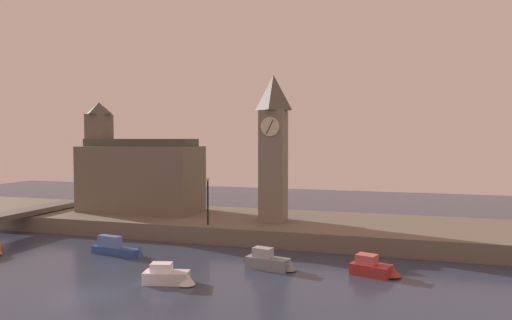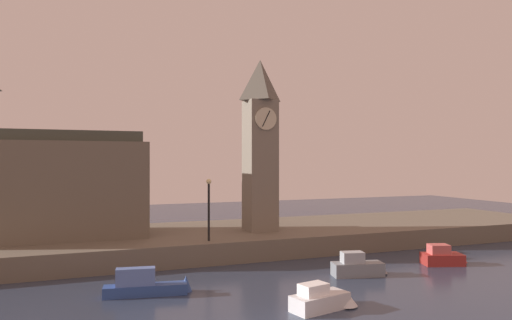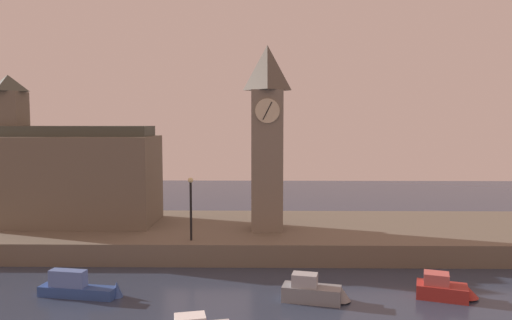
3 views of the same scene
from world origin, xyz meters
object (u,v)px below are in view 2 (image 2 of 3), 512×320
clock_tower (260,142)px  boat_cruiser_grey (361,267)px  boat_tour_blue (150,285)px  streetlamp (209,203)px  boat_dinghy_red (445,257)px  boat_ferry_white (325,299)px  parliament_hall (49,183)px

clock_tower → boat_cruiser_grey: size_ratio=3.57×
boat_tour_blue → streetlamp: bearing=52.5°
boat_dinghy_red → streetlamp: bearing=156.5°
boat_cruiser_grey → boat_ferry_white: boat_cruiser_grey is taller
boat_tour_blue → boat_cruiser_grey: boat_cruiser_grey is taller
parliament_hall → boat_cruiser_grey: (18.09, -12.38, -4.87)m
parliament_hall → boat_tour_blue: bearing=-65.6°
streetlamp → boat_ferry_white: (2.36, -11.95, -3.67)m
clock_tower → boat_tour_blue: bearing=-135.8°
parliament_hall → boat_dinghy_red: size_ratio=3.51×
streetlamp → boat_dinghy_red: (14.80, -6.43, -3.64)m
boat_ferry_white → streetlamp: bearing=101.2°
boat_cruiser_grey → boat_dinghy_red: bearing=4.5°
streetlamp → boat_cruiser_grey: size_ratio=1.13×
clock_tower → boat_tour_blue: 16.32m
boat_dinghy_red → boat_ferry_white: size_ratio=0.99×
streetlamp → boat_ferry_white: 12.72m
clock_tower → boat_tour_blue: size_ratio=2.83×
parliament_hall → boat_tour_blue: parliament_hall is taller
parliament_hall → boat_cruiser_grey: size_ratio=3.30×
boat_dinghy_red → boat_ferry_white: (-12.45, -5.52, -0.03)m
streetlamp → boat_tour_blue: streetlamp is taller
streetlamp → parliament_hall: bearing=152.6°
boat_tour_blue → clock_tower: bearing=44.2°
clock_tower → boat_tour_blue: clock_tower is taller
clock_tower → boat_tour_blue: (-10.18, -9.89, -8.07)m
boat_dinghy_red → boat_ferry_white: boat_dinghy_red is taller
parliament_hall → boat_ferry_white: parliament_hall is taller
boat_tour_blue → boat_dinghy_red: size_ratio=1.34×
streetlamp → boat_ferry_white: size_ratio=1.19×
parliament_hall → boat_tour_blue: size_ratio=2.62×
boat_dinghy_red → boat_cruiser_grey: bearing=-175.5°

